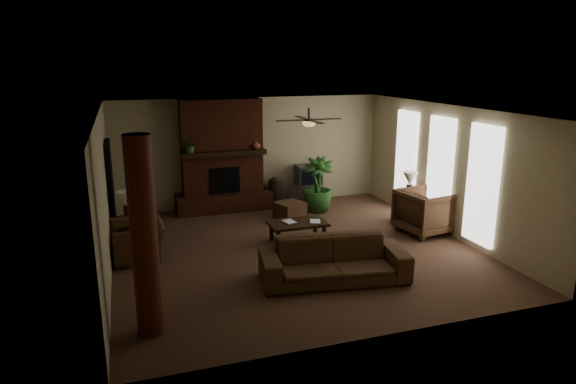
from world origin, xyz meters
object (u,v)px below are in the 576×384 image
object	(u,v)px
armchair_left	(138,234)
ottoman	(290,210)
coffee_table	(297,225)
side_table_left	(129,236)
floor_plant	(318,196)
lamp_right	(410,180)
lamp_left	(126,201)
log_column	(144,238)
tv_stand	(306,194)
floor_vase	(275,190)
sofa	(334,253)
armchair_right	(426,209)
side_table_right	(407,210)

from	to	relation	value
armchair_left	ottoman	size ratio (longest dim) A/B	1.82
coffee_table	side_table_left	bearing A→B (deg)	168.68
floor_plant	lamp_right	bearing A→B (deg)	-40.06
side_table_left	lamp_right	bearing A→B (deg)	-1.81
lamp_left	floor_plant	bearing A→B (deg)	15.02
log_column	tv_stand	bearing A→B (deg)	51.75
coffee_table	lamp_left	distance (m)	3.49
lamp_left	coffee_table	bearing A→B (deg)	-11.73
coffee_table	lamp_right	bearing A→B (deg)	9.17
lamp_left	lamp_right	xyz separation A→B (m)	(6.30, -0.22, 0.00)
coffee_table	lamp_right	xyz separation A→B (m)	(2.94, 0.47, 0.63)
log_column	ottoman	xyz separation A→B (m)	(3.52, 4.38, -1.20)
tv_stand	ottoman	bearing A→B (deg)	-102.93
coffee_table	floor_vase	xyz separation A→B (m)	(0.34, 2.74, 0.06)
sofa	coffee_table	world-z (taller)	sofa
log_column	side_table_left	size ratio (longest dim) A/B	5.09
coffee_table	ottoman	distance (m)	1.62
sofa	floor_vase	xyz separation A→B (m)	(0.38, 4.74, -0.06)
floor_vase	side_table_left	world-z (taller)	floor_vase
log_column	side_table_left	distance (m)	3.67
armchair_right	side_table_left	xyz separation A→B (m)	(-6.22, 1.03, -0.26)
armchair_left	lamp_right	size ratio (longest dim) A/B	1.68
sofa	side_table_left	xyz separation A→B (m)	(-3.33, 2.68, -0.22)
ottoman	side_table_right	bearing A→B (deg)	-21.87
armchair_right	coffee_table	bearing A→B (deg)	73.36
coffee_table	lamp_left	bearing A→B (deg)	168.27
log_column	floor_plant	size ratio (longest dim) A/B	2.05
ottoman	lamp_left	distance (m)	3.90
armchair_left	floor_vase	world-z (taller)	armchair_left
armchair_left	floor_vase	xyz separation A→B (m)	(3.54, 2.63, -0.05)
side_table_right	tv_stand	bearing A→B (deg)	128.01
log_column	side_table_right	distance (m)	7.05
lamp_right	floor_vase	bearing A→B (deg)	138.94
armchair_right	tv_stand	distance (m)	3.52
floor_vase	lamp_left	world-z (taller)	lamp_left
lamp_right	floor_plant	bearing A→B (deg)	139.94
armchair_left	side_table_left	size ratio (longest dim) A/B	1.98
floor_plant	side_table_left	bearing A→B (deg)	-164.69
log_column	armchair_left	world-z (taller)	log_column
sofa	lamp_right	size ratio (longest dim) A/B	3.88
tv_stand	side_table_left	size ratio (longest dim) A/B	1.55
coffee_table	side_table_left	distance (m)	3.43
armchair_left	floor_plant	world-z (taller)	armchair_left
sofa	side_table_left	bearing A→B (deg)	149.39
ottoman	lamp_right	bearing A→B (deg)	-22.96
armchair_right	lamp_right	bearing A→B (deg)	-14.90
floor_plant	armchair_left	bearing A→B (deg)	-157.61
ottoman	side_table_right	xyz separation A→B (m)	(2.58, -1.04, 0.08)
floor_vase	sofa	bearing A→B (deg)	-94.52
sofa	coffee_table	distance (m)	2.01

